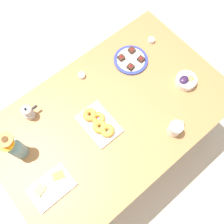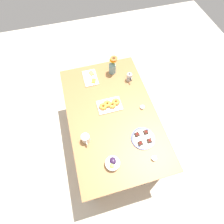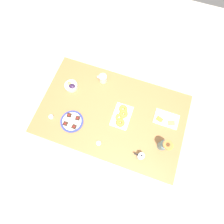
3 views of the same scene
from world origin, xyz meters
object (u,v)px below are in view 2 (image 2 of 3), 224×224
croissant_platter (110,105)px  jam_cup_honey (142,107)px  grape_bowl (113,163)px  dining_table (112,117)px  coffee_mug (86,138)px  moka_pot (129,77)px  cheese_platter (90,78)px  dessert_plate (143,138)px  flower_vase (112,67)px  jam_cup_berry (154,158)px

croissant_platter → jam_cup_honey: size_ratio=5.94×
grape_bowl → jam_cup_honey: 0.73m
dining_table → coffee_mug: coffee_mug is taller
dining_table → moka_pot: size_ratio=13.45×
dining_table → grape_bowl: size_ratio=11.13×
cheese_platter → dessert_plate: (0.95, 0.36, 0.00)m
jam_cup_honey → flower_vase: bearing=-163.3°
grape_bowl → flower_vase: flower_vase is taller
croissant_platter → cheese_platter: bearing=-164.4°
cheese_platter → dessert_plate: size_ratio=1.05×
croissant_platter → flower_vase: bearing=160.8°
moka_pot → jam_cup_honey: bearing=2.2°
grape_bowl → cheese_platter: 1.12m
coffee_mug → flower_vase: bearing=148.1°
grape_bowl → jam_cup_berry: bearing=81.6°
jam_cup_honey → moka_pot: moka_pot is taller
coffee_mug → dessert_plate: coffee_mug is taller
jam_cup_berry → croissant_platter: bearing=-160.0°
grape_bowl → moka_pot: size_ratio=1.21×
dining_table → flower_vase: flower_vase is taller
cheese_platter → croissant_platter: croissant_platter is taller
dessert_plate → moka_pot: (-0.80, 0.11, 0.04)m
coffee_mug → cheese_platter: bearing=164.9°
coffee_mug → jam_cup_honey: size_ratio=2.52×
dessert_plate → coffee_mug: bearing=-103.9°
coffee_mug → dessert_plate: 0.60m
flower_vase → moka_pot: flower_vase is taller
croissant_platter → dessert_plate: same height
coffee_mug → grape_bowl: 0.37m
dining_table → jam_cup_honey: 0.37m
cheese_platter → croissant_platter: (0.47, 0.13, 0.01)m
cheese_platter → coffee_mug: bearing=-15.1°
coffee_mug → dessert_plate: bearing=76.1°
dessert_plate → flower_vase: flower_vase is taller
jam_cup_honey → dessert_plate: 0.38m
jam_cup_honey → coffee_mug: bearing=-73.2°
coffee_mug → moka_pot: size_ratio=1.02×
croissant_platter → moka_pot: 0.46m
cheese_platter → dessert_plate: dessert_plate is taller
grape_bowl → cheese_platter: size_ratio=0.55×
cheese_platter → moka_pot: size_ratio=2.18×
flower_vase → jam_cup_honey: bearing=16.7°
croissant_platter → flower_vase: (-0.49, 0.17, 0.06)m
croissant_platter → flower_vase: flower_vase is taller
moka_pot → grape_bowl: bearing=-26.8°
jam_cup_berry → jam_cup_honey: bearing=170.7°
grape_bowl → dessert_plate: bearing=114.0°
jam_cup_honey → jam_cup_berry: size_ratio=1.00×
dining_table → jam_cup_honey: jam_cup_honey is taller
coffee_mug → jam_cup_honey: 0.74m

